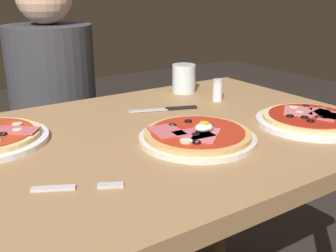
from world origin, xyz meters
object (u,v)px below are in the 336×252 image
at_px(dining_table, 133,187).
at_px(water_glass_near, 184,80).
at_px(diner_person, 57,134).
at_px(salt_shaker, 218,90).
at_px(knife, 168,109).
at_px(fork, 70,187).
at_px(pizza_foreground, 197,136).
at_px(pizza_across_right, 310,120).

height_order(dining_table, water_glass_near, water_glass_near).
xyz_separation_m(dining_table, diner_person, (0.05, 0.71, -0.09)).
distance_m(dining_table, salt_shaker, 0.43).
bearing_deg(knife, dining_table, -144.70).
bearing_deg(dining_table, diner_person, 85.61).
bearing_deg(fork, dining_table, 37.62).
xyz_separation_m(pizza_foreground, water_glass_near, (0.24, 0.38, 0.03)).
bearing_deg(dining_table, knife, 35.30).
distance_m(pizza_across_right, salt_shaker, 0.31).
bearing_deg(salt_shaker, water_glass_near, 98.70).
bearing_deg(pizza_across_right, dining_table, 158.51).
relative_size(dining_table, salt_shaker, 18.70).
xyz_separation_m(pizza_across_right, diner_person, (-0.37, 0.88, -0.23)).
distance_m(dining_table, pizza_foreground, 0.21).
relative_size(knife, salt_shaker, 2.83).
height_order(dining_table, pizza_foreground, pizza_foreground).
height_order(fork, salt_shaker, salt_shaker).
relative_size(pizza_foreground, knife, 1.40).
xyz_separation_m(water_glass_near, diner_person, (-0.30, 0.43, -0.26)).
bearing_deg(pizza_across_right, knife, 126.72).
bearing_deg(salt_shaker, pizza_foreground, -137.76).
xyz_separation_m(fork, salt_shaker, (0.58, 0.30, 0.03)).
distance_m(water_glass_near, diner_person, 0.59).
bearing_deg(pizza_across_right, diner_person, 112.73).
distance_m(dining_table, pizza_across_right, 0.48).
distance_m(dining_table, knife, 0.27).
xyz_separation_m(dining_table, pizza_across_right, (0.42, -0.17, 0.14)).
bearing_deg(pizza_foreground, salt_shaker, 42.24).
xyz_separation_m(pizza_across_right, knife, (-0.23, 0.31, -0.01)).
bearing_deg(water_glass_near, salt_shaker, -81.30).
height_order(pizza_foreground, diner_person, diner_person).
xyz_separation_m(pizza_foreground, knife, (0.08, 0.24, -0.01)).
relative_size(pizza_across_right, knife, 1.41).
distance_m(pizza_across_right, fork, 0.63).
bearing_deg(pizza_foreground, pizza_across_right, -11.92).
distance_m(salt_shaker, diner_person, 0.71).
height_order(water_glass_near, diner_person, diner_person).
bearing_deg(fork, pizza_foreground, 10.37).
bearing_deg(pizza_across_right, fork, 179.44).
xyz_separation_m(water_glass_near, salt_shaker, (0.02, -0.14, -0.01)).
relative_size(pizza_across_right, fork, 1.82).
height_order(salt_shaker, diner_person, diner_person).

